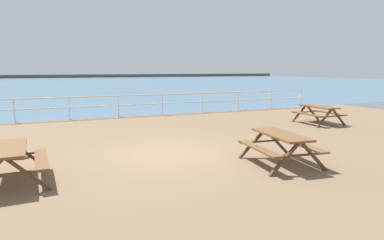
{
  "coord_description": "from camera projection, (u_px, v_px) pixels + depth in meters",
  "views": [
    {
      "loc": [
        -2.79,
        -8.52,
        2.36
      ],
      "look_at": [
        1.04,
        0.67,
        0.8
      ],
      "focal_mm": 30.3,
      "sensor_mm": 36.0,
      "label": 1
    }
  ],
  "objects": [
    {
      "name": "picnic_table_near_left",
      "position": [
        318.0,
        110.0,
        14.19
      ],
      "size": [
        1.58,
        1.84,
        0.8
      ],
      "rotation": [
        0.0,
        0.0,
        1.55
      ],
      "color": "brown",
      "rests_on": "ground"
    },
    {
      "name": "ground_plane",
      "position": [
        167.0,
        157.0,
        9.21
      ],
      "size": [
        30.0,
        24.0,
        0.2
      ],
      "primitive_type": "cube",
      "color": "brown"
    },
    {
      "name": "distant_shoreline",
      "position": [
        66.0,
        77.0,
        96.5
      ],
      "size": [
        142.0,
        6.0,
        1.8
      ],
      "primitive_type": "cube",
      "color": "#4C4C47",
      "rests_on": "ground"
    },
    {
      "name": "rope_coil",
      "position": [
        21.0,
        155.0,
        8.76
      ],
      "size": [
        0.55,
        0.55,
        0.11
      ],
      "primitive_type": "torus",
      "color": "tan",
      "rests_on": "ground"
    },
    {
      "name": "picnic_table_mid_centre",
      "position": [
        281.0,
        141.0,
        8.09
      ],
      "size": [
        1.69,
        1.94,
        0.8
      ],
      "rotation": [
        0.0,
        0.0,
        1.47
      ],
      "color": "brown",
      "rests_on": "ground"
    },
    {
      "name": "picnic_table_near_right",
      "position": [
        8.0,
        156.0,
        6.69
      ],
      "size": [
        1.63,
        1.88,
        0.8
      ],
      "rotation": [
        0.0,
        0.0,
        1.63
      ],
      "color": "brown",
      "rests_on": "ground"
    },
    {
      "name": "sea_band",
      "position": [
        73.0,
        83.0,
        57.29
      ],
      "size": [
        142.0,
        90.0,
        0.01
      ],
      "primitive_type": "cube",
      "color": "#476B84",
      "rests_on": "ground"
    },
    {
      "name": "seaward_railing",
      "position": [
        118.0,
        102.0,
        16.15
      ],
      "size": [
        23.07,
        0.07,
        1.08
      ],
      "color": "white",
      "rests_on": "ground"
    }
  ]
}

